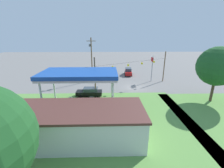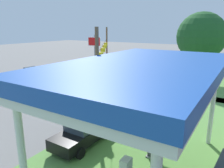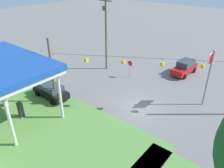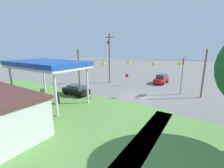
% 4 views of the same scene
% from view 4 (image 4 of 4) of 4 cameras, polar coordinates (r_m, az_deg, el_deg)
% --- Properties ---
extents(ground_plane, '(160.00, 160.00, 0.00)m').
position_cam_4_polar(ground_plane, '(24.46, 10.52, -4.88)').
color(ground_plane, slate).
extents(gas_station_canopy, '(11.47, 6.55, 5.90)m').
position_cam_4_polar(gas_station_canopy, '(22.70, -23.68, 6.75)').
color(gas_station_canopy, silver).
rests_on(gas_station_canopy, ground).
extents(fuel_pump_near, '(0.71, 0.56, 1.70)m').
position_cam_4_polar(fuel_pump_near, '(22.27, -20.19, -5.13)').
color(fuel_pump_near, gray).
rests_on(fuel_pump_near, ground).
extents(fuel_pump_far, '(0.71, 0.56, 1.70)m').
position_cam_4_polar(fuel_pump_far, '(24.93, -24.83, -3.62)').
color(fuel_pump_far, gray).
rests_on(fuel_pump_far, ground).
extents(car_at_pumps_front, '(4.84, 2.17, 1.71)m').
position_cam_4_polar(car_at_pumps_front, '(25.55, -13.50, -2.15)').
color(car_at_pumps_front, black).
rests_on(car_at_pumps_front, ground).
extents(car_at_pumps_rear, '(4.77, 2.39, 1.97)m').
position_cam_4_polar(car_at_pumps_rear, '(21.52, -32.33, -6.53)').
color(car_at_pumps_rear, '#1E602D').
rests_on(car_at_pumps_rear, ground).
extents(car_on_crossroad, '(2.39, 4.99, 2.00)m').
position_cam_4_polar(car_on_crossroad, '(34.94, 18.28, 1.88)').
color(car_on_crossroad, '#AD1414').
rests_on(car_on_crossroad, ground).
extents(stop_sign_roadside, '(0.80, 0.08, 2.50)m').
position_cam_4_polar(stop_sign_roadside, '(31.16, 5.69, 2.67)').
color(stop_sign_roadside, '#99999E').
rests_on(stop_sign_roadside, ground).
extents(stop_sign_overhead, '(0.22, 2.06, 6.45)m').
position_cam_4_polar(stop_sign_overhead, '(27.01, 25.28, 5.77)').
color(stop_sign_overhead, gray).
rests_on(stop_sign_overhead, ground).
extents(utility_pole_main, '(2.20, 0.44, 10.69)m').
position_cam_4_polar(utility_pole_main, '(33.21, -1.06, 10.58)').
color(utility_pole_main, brown).
rests_on(utility_pole_main, ground).
extents(signal_span_gantry, '(16.61, 10.24, 7.49)m').
position_cam_4_polar(signal_span_gantry, '(23.53, 10.95, 4.69)').
color(signal_span_gantry, brown).
rests_on(signal_span_gantry, ground).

